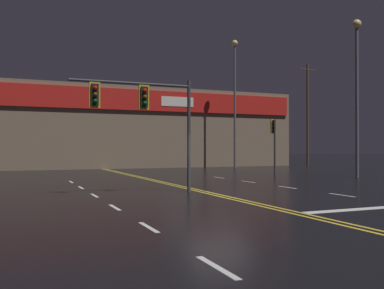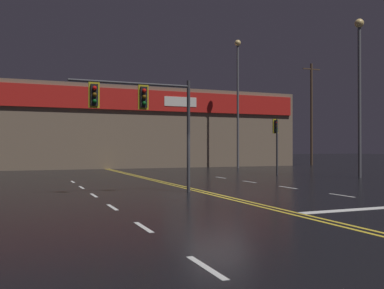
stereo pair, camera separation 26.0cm
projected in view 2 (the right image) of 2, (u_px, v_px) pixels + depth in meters
name	position (u px, v px, depth m)	size (l,w,h in m)	color
ground_plane	(218.00, 195.00, 16.59)	(200.00, 200.00, 0.00)	black
road_markings	(246.00, 197.00, 16.07)	(13.29, 60.00, 0.01)	gold
traffic_signal_median	(140.00, 105.00, 17.10)	(4.96, 0.36, 4.67)	#38383D
traffic_signal_corner_northeast	(276.00, 134.00, 29.33)	(0.42, 0.36, 3.85)	#38383D
streetlight_near_left	(238.00, 89.00, 39.11)	(0.56, 0.56, 11.77)	#59595E
streetlight_near_right	(359.00, 77.00, 26.47)	(0.56, 0.56, 9.87)	#59595E
building_backdrop	(98.00, 129.00, 42.30)	(38.97, 10.23, 7.52)	#7A6651
utility_pole_row	(104.00, 106.00, 37.88)	(47.65, 0.26, 11.01)	#4C3828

